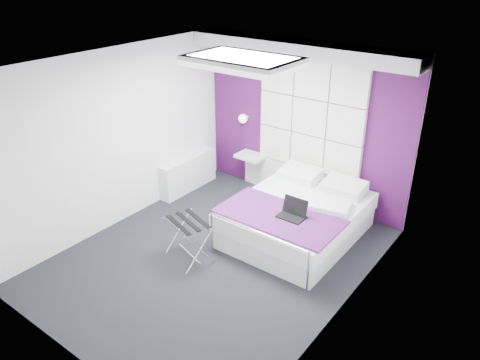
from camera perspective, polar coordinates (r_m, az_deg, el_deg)
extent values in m
plane|color=black|center=(6.45, -2.96, -9.39)|extent=(4.40, 4.40, 0.00)
plane|color=white|center=(5.38, -3.60, 13.81)|extent=(4.40, 4.40, 0.00)
plane|color=white|center=(7.48, 7.69, 6.81)|extent=(3.60, 0.00, 3.60)
plane|color=white|center=(7.01, -14.65, 4.84)|extent=(0.00, 4.40, 4.40)
plane|color=white|center=(4.95, 12.99, -4.16)|extent=(0.00, 4.40, 4.40)
cube|color=#410F42|center=(7.47, 7.66, 6.79)|extent=(3.58, 0.02, 2.58)
cube|color=white|center=(6.97, 7.23, 15.63)|extent=(3.58, 0.50, 0.20)
sphere|color=white|center=(7.93, 0.52, 7.55)|extent=(0.15, 0.15, 0.15)
cube|color=white|center=(8.12, -6.34, 0.84)|extent=(0.22, 1.20, 0.60)
cube|color=white|center=(6.86, 6.85, -5.69)|extent=(1.56, 1.95, 0.29)
cube|color=silver|center=(6.73, 6.97, -3.75)|extent=(1.60, 1.99, 0.24)
cube|color=#4F1754|center=(6.29, 4.77, -4.44)|extent=(1.66, 0.88, 0.03)
cube|color=white|center=(8.03, 1.37, 2.95)|extent=(0.48, 0.37, 0.05)
cube|color=black|center=(6.16, -6.34, -5.05)|extent=(0.59, 0.43, 0.01)
cube|color=black|center=(6.25, 6.26, -4.49)|extent=(0.36, 0.25, 0.02)
cube|color=black|center=(6.28, 6.91, -3.02)|extent=(0.36, 0.01, 0.24)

